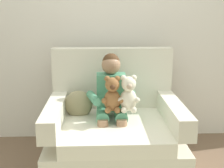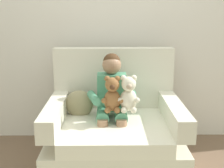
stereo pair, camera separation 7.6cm
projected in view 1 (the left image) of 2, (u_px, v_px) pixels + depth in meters
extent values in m
plane|color=brown|center=(114.00, 164.00, 2.80)|extent=(8.00, 8.00, 0.00)
cube|color=silver|center=(111.00, 17.00, 3.18)|extent=(6.00, 0.10, 2.60)
cube|color=silver|center=(114.00, 149.00, 2.76)|extent=(1.17, 0.99, 0.30)
cube|color=white|center=(115.00, 130.00, 2.65)|extent=(0.89, 0.85, 0.12)
cube|color=silver|center=(112.00, 78.00, 3.04)|extent=(1.17, 0.14, 0.60)
cube|color=silver|center=(54.00, 115.00, 2.59)|extent=(0.14, 0.85, 0.18)
cube|color=silver|center=(174.00, 113.00, 2.63)|extent=(0.14, 0.85, 0.18)
cube|color=#4C9370|center=(111.00, 92.00, 2.79)|extent=(0.26, 0.16, 0.34)
sphere|color=#9E7556|center=(111.00, 65.00, 2.73)|extent=(0.17, 0.17, 0.17)
sphere|color=#472D19|center=(111.00, 62.00, 2.74)|extent=(0.16, 0.16, 0.16)
cylinder|color=#4C9370|center=(103.00, 114.00, 2.71)|extent=(0.11, 0.26, 0.11)
cylinder|color=#9E7556|center=(103.00, 136.00, 2.62)|extent=(0.09, 0.09, 0.30)
cylinder|color=#4C9370|center=(121.00, 114.00, 2.71)|extent=(0.11, 0.26, 0.11)
cylinder|color=#9E7556|center=(122.00, 136.00, 2.62)|extent=(0.09, 0.09, 0.30)
cylinder|color=#4C9370|center=(93.00, 98.00, 2.68)|extent=(0.13, 0.27, 0.07)
cylinder|color=#4C9370|center=(130.00, 98.00, 2.69)|extent=(0.13, 0.27, 0.07)
ellipsoid|color=silver|center=(128.00, 100.00, 2.61)|extent=(0.15, 0.12, 0.19)
sphere|color=silver|center=(129.00, 84.00, 2.57)|extent=(0.12, 0.12, 0.12)
sphere|color=tan|center=(129.00, 86.00, 2.51)|extent=(0.05, 0.05, 0.05)
sphere|color=silver|center=(123.00, 78.00, 2.56)|extent=(0.05, 0.05, 0.05)
sphere|color=silver|center=(120.00, 100.00, 2.57)|extent=(0.05, 0.05, 0.05)
sphere|color=silver|center=(124.00, 110.00, 2.57)|extent=(0.05, 0.05, 0.05)
sphere|color=silver|center=(134.00, 78.00, 2.56)|extent=(0.05, 0.05, 0.05)
sphere|color=silver|center=(137.00, 100.00, 2.58)|extent=(0.05, 0.05, 0.05)
sphere|color=silver|center=(134.00, 110.00, 2.58)|extent=(0.05, 0.05, 0.05)
ellipsoid|color=brown|center=(112.00, 100.00, 2.61)|extent=(0.14, 0.12, 0.19)
sphere|color=brown|center=(112.00, 85.00, 2.56)|extent=(0.12, 0.12, 0.12)
sphere|color=#4C2D19|center=(113.00, 87.00, 2.51)|extent=(0.05, 0.05, 0.05)
sphere|color=brown|center=(107.00, 79.00, 2.55)|extent=(0.05, 0.05, 0.05)
sphere|color=brown|center=(104.00, 101.00, 2.57)|extent=(0.05, 0.05, 0.05)
sphere|color=brown|center=(108.00, 110.00, 2.57)|extent=(0.05, 0.05, 0.05)
sphere|color=brown|center=(117.00, 79.00, 2.56)|extent=(0.05, 0.05, 0.05)
sphere|color=brown|center=(121.00, 101.00, 2.57)|extent=(0.05, 0.05, 0.05)
sphere|color=brown|center=(117.00, 110.00, 2.57)|extent=(0.05, 0.05, 0.05)
ellipsoid|color=#998C66|center=(79.00, 104.00, 2.84)|extent=(0.26, 0.13, 0.26)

